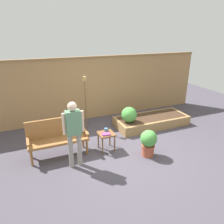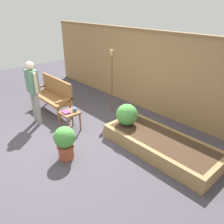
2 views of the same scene
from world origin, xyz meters
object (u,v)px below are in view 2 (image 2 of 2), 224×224
object	(u,v)px
garden_bench	(54,93)
cup_on_table	(75,110)
potted_boxwood	(65,141)
side_table	(70,115)
tiki_torch	(112,71)
book_on_table	(66,112)
shrub_near_bench	(127,115)
person_by_bench	(33,87)

from	to	relation	value
garden_bench	cup_on_table	distance (m)	1.24
cup_on_table	potted_boxwood	xyz separation A→B (m)	(0.82, -0.78, -0.13)
potted_boxwood	side_table	bearing A→B (deg)	142.51
potted_boxwood	tiki_torch	distance (m)	2.43
book_on_table	shrub_near_bench	distance (m)	1.40
person_by_bench	shrub_near_bench	bearing A→B (deg)	31.19
book_on_table	tiki_torch	distance (m)	1.65
garden_bench	person_by_bench	world-z (taller)	person_by_bench
shrub_near_bench	cup_on_table	bearing A→B (deg)	-146.31
garden_bench	potted_boxwood	bearing A→B (deg)	-24.28
tiki_torch	potted_boxwood	bearing A→B (deg)	-64.85
potted_boxwood	tiki_torch	world-z (taller)	tiki_torch
cup_on_table	person_by_bench	bearing A→B (deg)	-151.65
cup_on_table	tiki_torch	size ratio (longest dim) A/B	0.08
cup_on_table	book_on_table	distance (m)	0.21
book_on_table	shrub_near_bench	world-z (taller)	shrub_near_bench
book_on_table	tiki_torch	size ratio (longest dim) A/B	0.12
potted_boxwood	book_on_table	bearing A→B (deg)	146.78
side_table	shrub_near_bench	bearing A→B (deg)	36.95
garden_bench	shrub_near_bench	size ratio (longest dim) A/B	3.02
person_by_bench	book_on_table	bearing A→B (deg)	20.01
book_on_table	shrub_near_bench	bearing A→B (deg)	47.83
person_by_bench	potted_boxwood	bearing A→B (deg)	-8.51
cup_on_table	person_by_bench	xyz separation A→B (m)	(-0.95, -0.51, 0.41)
book_on_table	person_by_bench	distance (m)	1.03
cup_on_table	book_on_table	size ratio (longest dim) A/B	0.63
side_table	potted_boxwood	bearing A→B (deg)	-37.49
person_by_bench	side_table	bearing A→B (deg)	23.44
garden_bench	cup_on_table	xyz separation A→B (m)	(1.23, -0.15, -0.02)
tiki_torch	book_on_table	bearing A→B (deg)	-86.67
book_on_table	person_by_bench	size ratio (longest dim) A/B	0.13
garden_bench	tiki_torch	size ratio (longest dim) A/B	0.85
shrub_near_bench	tiki_torch	world-z (taller)	tiki_torch
tiki_torch	side_table	bearing A→B (deg)	-85.20
cup_on_table	potted_boxwood	distance (m)	1.14
garden_bench	potted_boxwood	size ratio (longest dim) A/B	2.11
side_table	cup_on_table	distance (m)	0.18
potted_boxwood	shrub_near_bench	world-z (taller)	shrub_near_bench
shrub_near_bench	book_on_table	bearing A→B (deg)	-141.41
side_table	tiki_torch	size ratio (longest dim) A/B	0.28
shrub_near_bench	person_by_bench	bearing A→B (deg)	-148.81
book_on_table	shrub_near_bench	size ratio (longest dim) A/B	0.43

